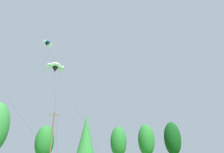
% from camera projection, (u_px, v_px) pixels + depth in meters
% --- Properties ---
extents(treeline_tree_e, '(4.40, 4.40, 9.65)m').
position_uv_depth(treeline_tree_e, '(45.00, 142.00, 47.90)').
color(treeline_tree_e, '#472D19').
rests_on(treeline_tree_e, ground_plane).
extents(treeline_tree_f, '(4.49, 4.49, 13.14)m').
position_uv_depth(treeline_tree_f, '(86.00, 134.00, 54.39)').
color(treeline_tree_f, '#472D19').
rests_on(treeline_tree_f, ground_plane).
extents(treeline_tree_g, '(4.88, 4.88, 11.40)m').
position_uv_depth(treeline_tree_g, '(118.00, 142.00, 61.28)').
color(treeline_tree_g, '#472D19').
rests_on(treeline_tree_g, ground_plane).
extents(treeline_tree_h, '(5.19, 5.19, 12.55)m').
position_uv_depth(treeline_tree_h, '(146.00, 140.00, 64.31)').
color(treeline_tree_h, '#472D19').
rests_on(treeline_tree_h, ground_plane).
extents(treeline_tree_i, '(5.51, 5.51, 13.75)m').
position_uv_depth(treeline_tree_i, '(172.00, 139.00, 67.69)').
color(treeline_tree_i, '#472D19').
rests_on(treeline_tree_i, ground_plane).
extents(utility_pole, '(2.20, 0.26, 11.21)m').
position_uv_depth(utility_pole, '(52.00, 139.00, 40.36)').
color(utility_pole, brown).
rests_on(utility_pole, ground_plane).
extents(parafoil_kite_mid_blue_white, '(10.33, 10.45, 23.72)m').
position_uv_depth(parafoil_kite_mid_blue_white, '(47.00, 43.00, 42.76)').
color(parafoil_kite_mid_blue_white, blue).
extents(parafoil_kite_far_white, '(4.11, 11.45, 19.36)m').
position_uv_depth(parafoil_kite_far_white, '(55.00, 67.00, 41.44)').
color(parafoil_kite_far_white, white).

